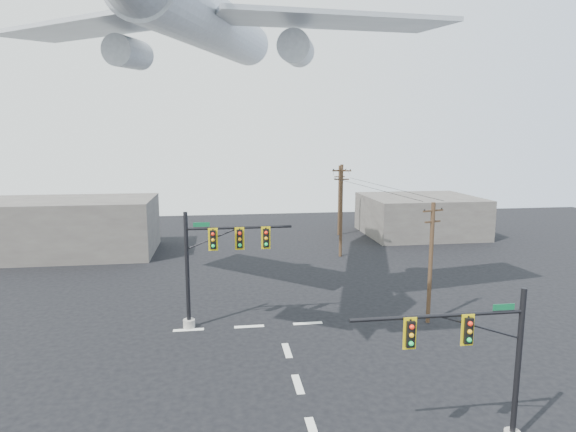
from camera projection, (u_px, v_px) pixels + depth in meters
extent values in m
plane|color=black|center=(313.00, 431.00, 20.81)|extent=(120.00, 120.00, 0.00)
cube|color=silver|center=(313.00, 430.00, 20.81)|extent=(0.40, 2.00, 0.01)
cube|color=silver|center=(298.00, 384.00, 24.71)|extent=(0.40, 2.00, 0.01)
cube|color=silver|center=(287.00, 350.00, 28.62)|extent=(0.40, 2.00, 0.01)
cube|color=silver|center=(189.00, 330.00, 31.69)|extent=(2.00, 0.40, 0.01)
cube|color=silver|center=(249.00, 326.00, 32.25)|extent=(2.00, 0.40, 0.01)
cube|color=silver|center=(308.00, 323.00, 32.81)|extent=(2.00, 0.40, 0.01)
cube|color=silver|center=(364.00, 320.00, 33.37)|extent=(2.00, 0.40, 0.01)
cylinder|color=black|center=(518.00, 367.00, 19.52)|extent=(0.23, 0.23, 6.66)
cylinder|color=black|center=(438.00, 316.00, 18.64)|extent=(7.09, 0.15, 0.15)
cylinder|color=black|center=(480.00, 327.00, 18.98)|extent=(3.73, 0.08, 0.08)
cube|color=black|center=(468.00, 330.00, 18.76)|extent=(0.32, 0.29, 1.05)
cube|color=#D6BA0C|center=(467.00, 330.00, 18.78)|extent=(0.52, 0.04, 1.28)
sphere|color=#FF230E|center=(470.00, 324.00, 18.55)|extent=(0.19, 0.19, 0.19)
sphere|color=orange|center=(470.00, 332.00, 18.60)|extent=(0.19, 0.19, 0.19)
sphere|color=#0BB446|center=(469.00, 340.00, 18.66)|extent=(0.19, 0.19, 0.19)
cube|color=black|center=(410.00, 334.00, 18.43)|extent=(0.32, 0.29, 1.05)
cube|color=#D6BA0C|center=(410.00, 333.00, 18.45)|extent=(0.52, 0.04, 1.28)
sphere|color=#FF230E|center=(412.00, 327.00, 18.22)|extent=(0.19, 0.19, 0.19)
sphere|color=orange|center=(412.00, 335.00, 18.27)|extent=(0.19, 0.19, 0.19)
sphere|color=#0BB446|center=(411.00, 344.00, 18.32)|extent=(0.19, 0.19, 0.19)
cube|color=#0B512C|center=(504.00, 307.00, 18.92)|extent=(0.90, 0.04, 0.25)
cylinder|color=gray|center=(189.00, 323.00, 32.06)|extent=(0.78, 0.78, 0.56)
cylinder|color=black|center=(187.00, 271.00, 31.47)|extent=(0.27, 0.27, 7.82)
cylinder|color=black|center=(239.00, 228.00, 31.50)|extent=(6.90, 0.18, 0.18)
cylinder|color=black|center=(213.00, 238.00, 31.37)|extent=(3.70, 0.09, 0.09)
cube|color=black|center=(213.00, 239.00, 31.21)|extent=(0.38, 0.34, 1.23)
cube|color=#D6BA0C|center=(213.00, 239.00, 31.24)|extent=(0.61, 0.04, 1.51)
sphere|color=#FF230E|center=(213.00, 234.00, 30.96)|extent=(0.22, 0.22, 0.22)
sphere|color=orange|center=(213.00, 240.00, 31.03)|extent=(0.22, 0.22, 0.22)
sphere|color=#0BB446|center=(213.00, 246.00, 31.09)|extent=(0.22, 0.22, 0.22)
cube|color=black|center=(240.00, 239.00, 31.45)|extent=(0.38, 0.34, 1.23)
cube|color=#D6BA0C|center=(240.00, 239.00, 31.48)|extent=(0.61, 0.04, 1.51)
sphere|color=#FF230E|center=(240.00, 233.00, 31.21)|extent=(0.22, 0.22, 0.22)
sphere|color=orange|center=(240.00, 239.00, 31.27)|extent=(0.22, 0.22, 0.22)
sphere|color=#0BB446|center=(240.00, 245.00, 31.33)|extent=(0.22, 0.22, 0.22)
cube|color=black|center=(266.00, 238.00, 31.70)|extent=(0.38, 0.34, 1.23)
cube|color=#D6BA0C|center=(266.00, 238.00, 31.72)|extent=(0.61, 0.04, 1.51)
sphere|color=#FF230E|center=(266.00, 233.00, 31.45)|extent=(0.22, 0.22, 0.22)
sphere|color=orange|center=(266.00, 238.00, 31.51)|extent=(0.22, 0.22, 0.22)
sphere|color=#0BB446|center=(266.00, 244.00, 31.57)|extent=(0.22, 0.22, 0.22)
cube|color=#0B512C|center=(201.00, 225.00, 31.05)|extent=(1.06, 0.04, 0.29)
cylinder|color=#44301D|center=(431.00, 264.00, 32.35)|extent=(0.28, 0.28, 8.31)
cube|color=#44301D|center=(433.00, 211.00, 31.76)|extent=(1.61, 0.62, 0.11)
cube|color=#44301D|center=(433.00, 222.00, 31.88)|extent=(1.26, 0.51, 0.11)
cylinder|color=black|center=(425.00, 210.00, 31.43)|extent=(0.09, 0.09, 0.11)
cylinder|color=black|center=(433.00, 209.00, 31.75)|extent=(0.09, 0.09, 0.11)
cylinder|color=black|center=(442.00, 209.00, 32.07)|extent=(0.09, 0.09, 0.11)
cylinder|color=#44301D|center=(341.00, 211.00, 50.52)|extent=(0.33, 0.33, 9.78)
cube|color=#44301D|center=(342.00, 171.00, 49.84)|extent=(1.97, 0.49, 0.13)
cube|color=#44301D|center=(342.00, 179.00, 49.98)|extent=(1.54, 0.41, 0.13)
cylinder|color=black|center=(333.00, 170.00, 49.85)|extent=(0.11, 0.11, 0.13)
cylinder|color=black|center=(342.00, 170.00, 49.82)|extent=(0.11, 0.11, 0.13)
cylinder|color=black|center=(350.00, 170.00, 49.78)|extent=(0.11, 0.11, 0.13)
cylinder|color=#44301D|center=(339.00, 201.00, 61.90)|extent=(0.31, 0.31, 9.01)
cube|color=#44301D|center=(340.00, 170.00, 61.27)|extent=(1.83, 0.48, 0.12)
cube|color=#44301D|center=(340.00, 177.00, 61.40)|extent=(1.43, 0.40, 0.12)
cylinder|color=black|center=(334.00, 170.00, 60.98)|extent=(0.10, 0.10, 0.12)
cylinder|color=black|center=(340.00, 169.00, 61.25)|extent=(0.10, 0.10, 0.12)
cylinder|color=black|center=(346.00, 169.00, 61.52)|extent=(0.10, 0.10, 0.12)
cylinder|color=black|center=(368.00, 187.00, 40.70)|extent=(1.52, 18.92, 0.03)
cylinder|color=black|center=(333.00, 171.00, 55.44)|extent=(2.72, 11.21, 0.03)
cylinder|color=black|center=(386.00, 187.00, 40.92)|extent=(1.24, 18.92, 0.03)
cylinder|color=black|center=(348.00, 171.00, 55.68)|extent=(2.60, 11.21, 0.03)
cylinder|color=silver|center=(212.00, 23.00, 32.00)|extent=(9.78, 23.39, 5.10)
cone|color=silver|center=(254.00, 48.00, 45.63)|extent=(4.96, 6.13, 3.98)
cube|color=silver|center=(85.00, 28.00, 31.57)|extent=(14.66, 13.60, 0.61)
cube|color=silver|center=(334.00, 20.00, 29.48)|extent=(15.52, 7.52, 0.61)
cylinder|color=silver|center=(129.00, 53.00, 32.52)|extent=(3.00, 4.20, 2.28)
cylinder|color=silver|center=(296.00, 49.00, 31.06)|extent=(3.00, 4.20, 2.28)
cube|color=#615C55|center=(68.00, 227.00, 51.72)|extent=(18.00, 10.00, 6.00)
cube|color=#615C55|center=(420.00, 215.00, 62.56)|extent=(14.00, 12.00, 5.00)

